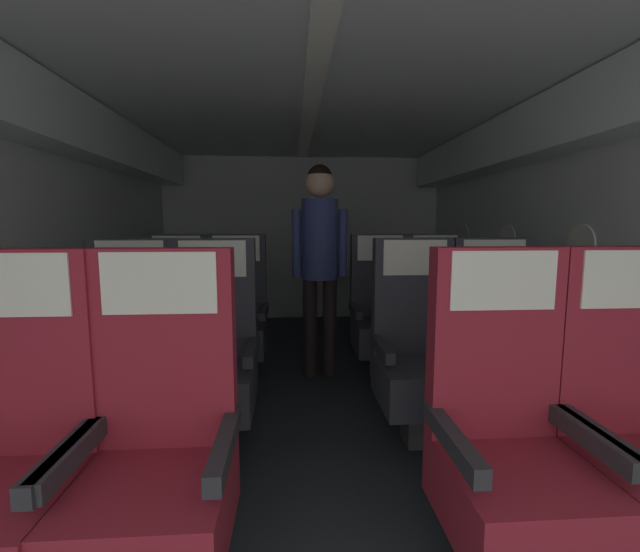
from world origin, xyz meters
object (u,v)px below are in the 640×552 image
object	(u,v)px
seat_b_left_aisle	(213,361)
seat_c_left_window	(177,321)
seat_a_right_window	(509,449)
seat_b_right_window	(417,356)
seat_a_left_aisle	(158,459)
seat_a_right_aisle	(640,443)
seat_b_right_aisle	(497,354)
seat_c_right_aisle	(437,316)
seat_c_right_window	(381,317)
flight_attendant	(320,247)
seat_a_left_window	(5,467)
seat_b_left_window	(129,361)
seat_c_left_aisle	(236,319)

from	to	relation	value
seat_b_left_aisle	seat_c_left_window	bearing A→B (deg)	114.90
seat_a_right_window	seat_b_right_window	bearing A→B (deg)	90.55
seat_a_left_aisle	seat_a_right_aisle	distance (m)	1.59
seat_a_right_aisle	seat_b_right_aisle	distance (m)	0.97
seat_b_right_window	seat_c_right_aisle	size ratio (longest dim) A/B	1.00
seat_b_left_aisle	seat_a_left_aisle	bearing A→B (deg)	-89.50
seat_b_left_aisle	seat_a_right_aisle	bearing A→B (deg)	-31.22
seat_b_right_aisle	seat_c_right_window	bearing A→B (deg)	115.06
seat_c_right_window	seat_a_right_window	bearing A→B (deg)	-89.96
seat_b_left_aisle	seat_b_right_window	size ratio (longest dim) A/B	1.00
seat_a_right_aisle	flight_attendant	distance (m)	2.27
seat_a_right_aisle	seat_c_left_window	world-z (taller)	same
seat_a_left_aisle	seat_b_right_aisle	xyz separation A→B (m)	(1.58, 0.96, 0.00)
seat_a_left_window	seat_b_left_window	xyz separation A→B (m)	(-0.01, 1.00, 0.00)
seat_b_right_window	seat_c_left_window	size ratio (longest dim) A/B	1.00
seat_a_left_aisle	seat_b_left_window	size ratio (longest dim) A/B	1.00
seat_c_right_window	flight_attendant	distance (m)	0.74
seat_b_right_aisle	seat_b_left_aisle	bearing A→B (deg)	-179.82
seat_a_right_window	seat_b_right_aisle	size ratio (longest dim) A/B	1.00
seat_b_right_aisle	flight_attendant	distance (m)	1.49
seat_b_left_window	seat_c_left_aisle	distance (m)	1.07
seat_b_right_window	seat_c_right_window	distance (m)	0.97
seat_a_left_aisle	seat_b_right_aisle	size ratio (longest dim) A/B	1.00
seat_a_left_window	seat_c_left_window	xyz separation A→B (m)	(-0.01, 1.94, 0.00)
seat_b_left_aisle	flight_attendant	bearing A→B (deg)	57.44
seat_a_right_aisle	seat_b_right_window	size ratio (longest dim) A/B	1.00
seat_a_left_window	seat_b_left_aisle	size ratio (longest dim) A/B	1.00
seat_a_left_window	seat_b_left_window	distance (m)	1.00
seat_a_left_window	seat_a_right_window	xyz separation A→B (m)	(1.58, -0.00, 0.00)
seat_b_left_window	seat_c_right_window	bearing A→B (deg)	30.87
seat_a_left_window	seat_b_right_window	size ratio (longest dim) A/B	1.00
seat_a_left_window	flight_attendant	world-z (taller)	flight_attendant
seat_a_right_aisle	seat_b_left_window	xyz separation A→B (m)	(-2.05, 1.00, 0.00)
seat_c_left_window	flight_attendant	bearing A→B (deg)	2.21
seat_a_left_window	seat_a_right_window	size ratio (longest dim) A/B	1.00
seat_b_right_aisle	seat_c_left_aisle	size ratio (longest dim) A/B	1.00
seat_b_left_window	seat_c_right_window	size ratio (longest dim) A/B	1.00
seat_a_left_window	seat_c_left_window	distance (m)	1.94
seat_b_left_window	seat_a_right_window	bearing A→B (deg)	-32.10
seat_a_left_aisle	seat_b_left_window	world-z (taller)	same
seat_b_right_aisle	seat_b_right_window	xyz separation A→B (m)	(-0.46, -0.00, 0.00)
seat_a_left_window	seat_a_right_aisle	size ratio (longest dim) A/B	1.00
seat_b_right_window	seat_c_left_window	distance (m)	1.86
seat_c_right_aisle	seat_a_right_aisle	bearing A→B (deg)	-89.72
seat_c_left_window	seat_c_left_aisle	size ratio (longest dim) A/B	1.00
seat_b_left_aisle	seat_c_right_aisle	distance (m)	1.87
seat_c_right_window	seat_c_right_aisle	bearing A→B (deg)	0.90
seat_b_right_aisle	seat_c_left_window	world-z (taller)	same
seat_c_right_window	flight_attendant	xyz separation A→B (m)	(-0.49, 0.04, 0.56)
seat_a_left_window	seat_b_left_aisle	world-z (taller)	same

